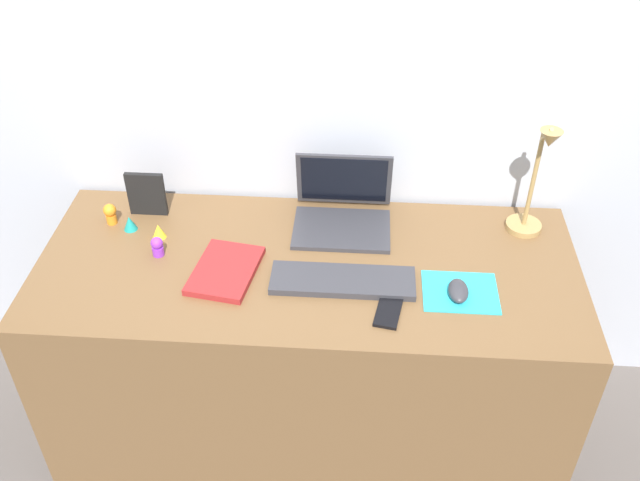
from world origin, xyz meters
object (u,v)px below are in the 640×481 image
mouse (458,291)px  keyboard (343,281)px  toy_figurine_orange (110,213)px  toy_figurine_purple (157,246)px  toy_figurine_teal (130,223)px  desk_lamp (536,184)px  notebook_pad (225,270)px  picture_frame (146,194)px  toy_figurine_yellow (159,231)px  cell_phone (389,311)px  laptop (343,207)px

mouse → keyboard: bearing=174.2°
keyboard → toy_figurine_orange: toy_figurine_orange is taller
toy_figurine_purple → toy_figurine_teal: size_ratio=1.32×
desk_lamp → notebook_pad: (-0.89, -0.25, -0.18)m
notebook_pad → keyboard: bearing=5.8°
desk_lamp → picture_frame: (-1.19, 0.03, -0.11)m
keyboard → notebook_pad: size_ratio=1.71×
keyboard → toy_figurine_purple: (-0.55, 0.09, 0.02)m
toy_figurine_orange → toy_figurine_yellow: (0.17, -0.06, -0.01)m
mouse → toy_figurine_orange: 1.09m
picture_frame → desk_lamp: bearing=-1.3°
cell_phone → notebook_pad: bearing=174.6°
toy_figurine_orange → toy_figurine_yellow: size_ratio=1.48×
keyboard → cell_phone: keyboard is taller
laptop → desk_lamp: (0.57, -0.03, 0.13)m
cell_phone → toy_figurine_orange: size_ratio=1.85×
toy_figurine_yellow → toy_figurine_teal: (-0.10, 0.03, 0.00)m
cell_phone → desk_lamp: 0.60m
picture_frame → toy_figurine_purple: 0.22m
desk_lamp → toy_figurine_orange: size_ratio=5.69×
notebook_pad → picture_frame: (-0.29, 0.27, 0.06)m
laptop → desk_lamp: 0.58m
desk_lamp → toy_figurine_teal: 1.24m
laptop → desk_lamp: size_ratio=0.76×
picture_frame → toy_figurine_teal: (-0.04, -0.09, -0.05)m
cell_phone → toy_figurine_teal: size_ratio=2.71×
cell_phone → toy_figurine_purple: (-0.68, 0.20, 0.03)m
picture_frame → toy_figurine_teal: size_ratio=3.18×
toy_figurine_teal → toy_figurine_orange: bearing=157.0°
laptop → picture_frame: size_ratio=2.00×
cell_phone → desk_lamp: size_ratio=0.32×
desk_lamp → toy_figurine_teal: size_ratio=8.36×
laptop → toy_figurine_purple: 0.58m
mouse → cell_phone: mouse is taller
keyboard → picture_frame: 0.70m
desk_lamp → toy_figurine_purple: size_ratio=6.31×
toy_figurine_purple → keyboard: bearing=-9.3°
notebook_pad → toy_figurine_teal: toy_figurine_teal is taller
keyboard → picture_frame: size_ratio=2.73×
toy_figurine_teal → toy_figurine_purple: bearing=-45.0°
keyboard → toy_figurine_yellow: toy_figurine_yellow is taller
cell_phone → toy_figurine_orange: 0.94m
desk_lamp → notebook_pad: bearing=-164.4°
keyboard → desk_lamp: bearing=26.0°
notebook_pad → toy_figurine_teal: (-0.33, 0.19, 0.01)m
toy_figurine_yellow → cell_phone: bearing=-22.2°
desk_lamp → mouse: bearing=-127.4°
notebook_pad → desk_lamp: bearing=24.9°
cell_phone → keyboard: bearing=149.7°
desk_lamp → toy_figurine_yellow: size_ratio=8.43×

